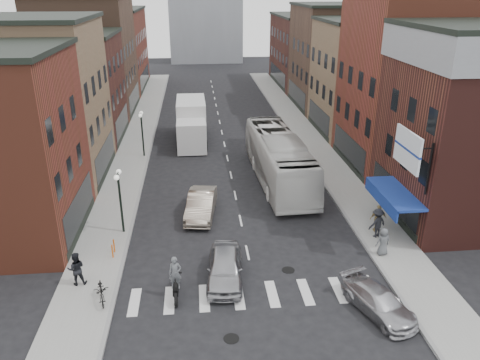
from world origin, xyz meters
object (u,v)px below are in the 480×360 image
motorcycle_rider (176,279)px  sedan_left_far (201,205)px  box_truck (191,123)px  ped_right_b (378,218)px  transit_bus (279,158)px  parked_bicycle (101,291)px  billboard_sign (409,150)px  curb_car (379,302)px  streetlamp_near (119,191)px  bike_rack (113,248)px  ped_left_solo (76,269)px  ped_right_a (377,223)px  ped_right_c (383,242)px  streetlamp_far (142,126)px  sedan_left_near (225,267)px

motorcycle_rider → sedan_left_far: (1.42, 8.76, -0.25)m
box_truck → ped_right_b: (11.37, -19.57, -0.91)m
transit_bus → parked_bicycle: size_ratio=7.08×
billboard_sign → curb_car: bearing=-119.7°
streetlamp_near → bike_rack: 3.59m
motorcycle_rider → ped_left_solo: size_ratio=1.26×
ped_right_a → ped_left_solo: bearing=-11.6°
streetlamp_near → transit_bus: bearing=33.9°
transit_bus → curb_car: 16.45m
curb_car → ped_left_solo: (-14.49, 3.51, 0.44)m
motorcycle_rider → ped_right_c: bearing=15.0°
ped_left_solo → transit_bus: bearing=-143.8°
box_truck → curb_car: bearing=-72.7°
streetlamp_far → transit_bus: (11.00, -6.60, -1.03)m
sedan_left_near → ped_right_b: (9.73, 4.08, 0.26)m
ped_right_b → bike_rack: bearing=6.1°
billboard_sign → transit_bus: size_ratio=0.27×
box_truck → sedan_left_near: (1.64, -23.65, -1.16)m
box_truck → curb_car: box_truck is taller
parked_bicycle → sedan_left_near: bearing=-2.0°
parked_bicycle → ped_right_b: 16.68m
curb_car → ped_right_b: size_ratio=2.38×
bike_rack → sedan_left_far: (5.06, 4.70, 0.26)m
sedan_left_near → sedan_left_far: bearing=103.3°
transit_bus → sedan_left_far: 8.25m
billboard_sign → bike_rack: 17.14m
transit_bus → motorcycle_rider: bearing=-120.3°
billboard_sign → ped_left_solo: size_ratio=2.06×
ped_right_a → ped_right_c: (-0.42, -2.02, -0.10)m
curb_car → ped_left_solo: ped_left_solo is taller
sedan_left_near → ped_right_b: 10.55m
streetlamp_far → parked_bicycle: bearing=-90.4°
sedan_left_near → box_truck: bearing=99.2°
sedan_left_near → ped_right_b: bearing=27.9°
bike_rack → ped_right_b: bearing=4.4°
ped_right_a → ped_right_c: bearing=55.8°
ped_right_c → box_truck: bearing=-74.4°
parked_bicycle → ped_right_a: (15.49, 4.71, 0.42)m
bike_rack → ped_right_c: bearing=-5.5°
streetlamp_far → motorcycle_rider: bearing=-80.6°
streetlamp_near → box_truck: 18.61m
motorcycle_rider → parked_bicycle: bearing=-176.6°
billboard_sign → transit_bus: billboard_sign is taller
ped_right_b → sedan_left_near: bearing=24.4°
box_truck → transit_bus: box_truck is taller
billboard_sign → sedan_left_near: (-10.05, -2.06, -5.36)m
transit_bus → ped_right_c: size_ratio=8.25×
billboard_sign → transit_bus: bearing=114.6°
sedan_left_far → parked_bicycle: (-4.99, -8.83, -0.16)m
transit_bus → ped_right_c: transit_bus is taller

